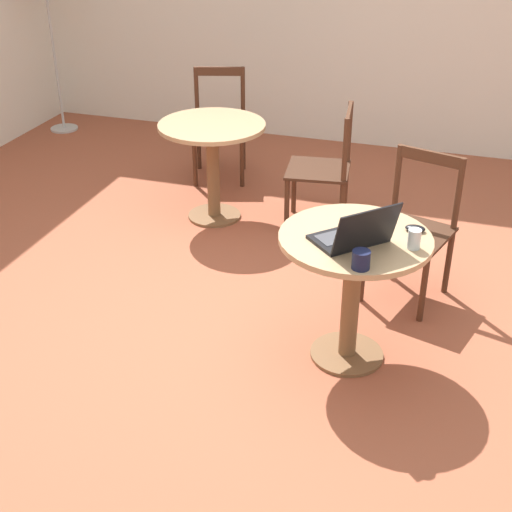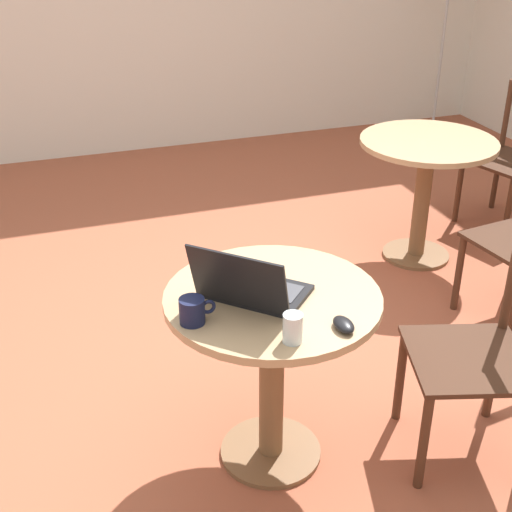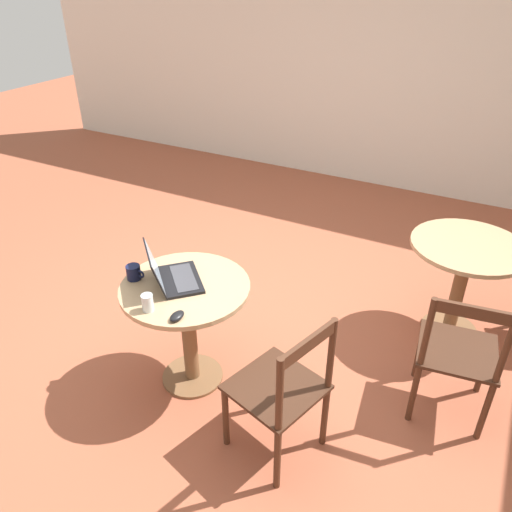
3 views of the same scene
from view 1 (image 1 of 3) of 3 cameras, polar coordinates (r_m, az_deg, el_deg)
ground_plane at (r=4.07m, az=0.36°, el=-5.90°), size 16.00×16.00×0.00m
cafe_table_near at (r=3.61m, az=7.78°, el=-0.88°), size 0.76×0.76×0.72m
cafe_table_mid at (r=5.14m, az=-3.51°, el=8.68°), size 0.76×0.76×0.72m
chair_near_right at (r=4.29m, az=12.46°, el=2.12°), size 0.54×0.54×0.88m
chair_mid_right at (r=5.94m, az=-2.95°, el=10.42°), size 0.54×0.54×0.88m
chair_mid_front at (r=5.06m, az=5.50°, el=6.94°), size 0.48×0.48×0.88m
laptop at (r=3.43m, az=7.84°, el=1.69°), size 0.45×0.45×0.23m
mouse at (r=3.62m, az=12.62°, el=2.17°), size 0.06×0.10×0.03m
mug at (r=3.23m, az=8.41°, el=-0.27°), size 0.12×0.08×0.09m
drinking_glass at (r=3.44m, az=12.54°, el=1.34°), size 0.06×0.06×0.10m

